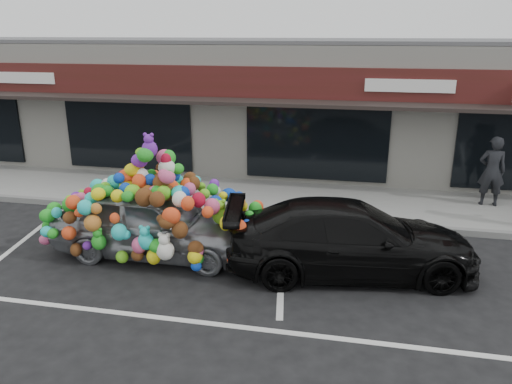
# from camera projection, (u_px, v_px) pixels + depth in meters

# --- Properties ---
(ground) EXTENTS (90.00, 90.00, 0.00)m
(ground) POSITION_uv_depth(u_px,v_px,m) (152.00, 255.00, 10.73)
(ground) COLOR black
(ground) RESTS_ON ground
(shop_building) EXTENTS (24.00, 7.20, 4.31)m
(shop_building) POSITION_uv_depth(u_px,v_px,m) (241.00, 101.00, 17.92)
(shop_building) COLOR white
(shop_building) RESTS_ON ground
(sidewalk) EXTENTS (26.00, 3.00, 0.15)m
(sidewalk) POSITION_uv_depth(u_px,v_px,m) (206.00, 194.00, 14.43)
(sidewalk) COLOR gray
(sidewalk) RESTS_ON ground
(kerb) EXTENTS (26.00, 0.18, 0.16)m
(kerb) POSITION_uv_depth(u_px,v_px,m) (189.00, 212.00, 13.03)
(kerb) COLOR slate
(kerb) RESTS_ON ground
(parking_stripe_left) EXTENTS (0.73, 4.37, 0.01)m
(parking_stripe_left) POSITION_uv_depth(u_px,v_px,m) (25.00, 239.00, 11.53)
(parking_stripe_left) COLOR silver
(parking_stripe_left) RESTS_ON ground
(parking_stripe_mid) EXTENTS (0.73, 4.37, 0.01)m
(parking_stripe_mid) POSITION_uv_depth(u_px,v_px,m) (281.00, 262.00, 10.38)
(parking_stripe_mid) COLOR silver
(parking_stripe_mid) RESTS_ON ground
(lane_line) EXTENTS (14.00, 0.12, 0.01)m
(lane_line) POSITION_uv_depth(u_px,v_px,m) (210.00, 323.00, 8.20)
(lane_line) COLOR silver
(lane_line) RESTS_ON ground
(toy_car) EXTENTS (3.09, 4.56, 2.66)m
(toy_car) POSITION_uv_depth(u_px,v_px,m) (154.00, 215.00, 10.50)
(toy_car) COLOR #989EA1
(toy_car) RESTS_ON ground
(black_sedan) EXTENTS (2.76, 5.15, 1.42)m
(black_sedan) POSITION_uv_depth(u_px,v_px,m) (351.00, 239.00, 9.77)
(black_sedan) COLOR black
(black_sedan) RESTS_ON ground
(pedestrian_a) EXTENTS (0.69, 0.47, 1.86)m
(pedestrian_a) POSITION_uv_depth(u_px,v_px,m) (492.00, 171.00, 13.07)
(pedestrian_a) COLOR black
(pedestrian_a) RESTS_ON sidewalk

